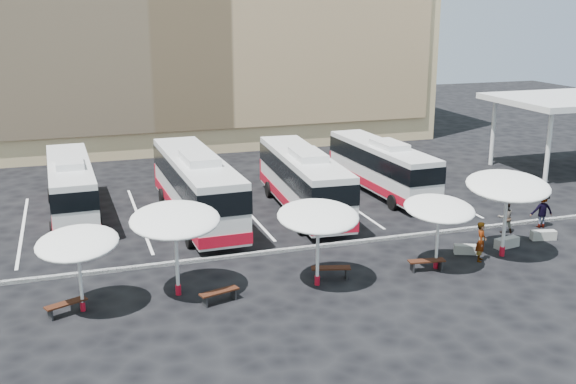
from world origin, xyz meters
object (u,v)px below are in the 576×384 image
object	(u,v)px
bus_3	(381,165)
passenger_1	(506,217)
sunshade_2	(318,217)
passenger_0	(481,242)
sunshade_4	(508,186)
conc_bench_2	(543,235)
sunshade_3	(439,209)
wood_bench_3	(427,263)
bus_2	(303,179)
sunshade_0	(77,243)
sunshade_1	(175,220)
wood_bench_0	(66,305)
wood_bench_1	(219,294)
conc_bench_1	(507,243)
passenger_3	(542,210)
wood_bench_2	(331,270)
conc_bench_0	(467,249)
bus_0	(71,186)
bus_1	(196,185)

from	to	relation	value
bus_3	passenger_1	size ratio (longest dim) A/B	6.62
sunshade_2	passenger_0	size ratio (longest dim) A/B	2.07
sunshade_4	conc_bench_2	size ratio (longest dim) A/B	3.89
sunshade_3	wood_bench_3	xyz separation A→B (m)	(-0.55, -0.13, -2.38)
conc_bench_2	bus_2	bearing A→B (deg)	139.63
sunshade_2	bus_3	bearing A→B (deg)	54.17
bus_3	sunshade_2	xyz separation A→B (m)	(-8.87, -12.29, 1.26)
sunshade_0	sunshade_1	bearing A→B (deg)	5.35
sunshade_2	wood_bench_0	xyz separation A→B (m)	(-10.01, 0.35, -2.62)
bus_2	wood_bench_3	distance (m)	10.47
bus_2	conc_bench_2	world-z (taller)	bus_2
bus_2	wood_bench_1	distance (m)	12.81
sunshade_2	wood_bench_0	world-z (taller)	sunshade_2
sunshade_0	sunshade_4	distance (m)	18.83
bus_2	conc_bench_1	bearing A→B (deg)	-46.15
bus_3	sunshade_1	size ratio (longest dim) A/B	2.67
bus_2	passenger_3	bearing A→B (deg)	-27.63
sunshade_4	wood_bench_2	bearing A→B (deg)	-179.96
sunshade_2	sunshade_0	bearing A→B (deg)	177.03
sunshade_0	conc_bench_0	xyz separation A→B (m)	(17.39, 0.73, -2.53)
sunshade_2	passenger_1	bearing A→B (deg)	15.78
sunshade_0	sunshade_4	bearing A→B (deg)	-0.05
bus_0	wood_bench_0	distance (m)	12.96
bus_0	bus_3	xyz separation A→B (m)	(18.38, -0.94, -0.01)
passenger_0	passenger_3	world-z (taller)	passenger_3
wood_bench_2	passenger_1	bearing A→B (deg)	14.58
sunshade_1	conc_bench_2	xyz separation A→B (m)	(18.42, 0.91, -2.94)
bus_2	wood_bench_2	distance (m)	9.95
wood_bench_3	passenger_1	distance (m)	7.25
wood_bench_3	passenger_0	distance (m)	2.99
wood_bench_3	passenger_0	xyz separation A→B (m)	(2.93, 0.29, 0.54)
sunshade_0	sunshade_1	xyz separation A→B (m)	(3.72, 0.35, 0.43)
sunshade_0	passenger_3	world-z (taller)	sunshade_0
sunshade_2	conc_bench_1	size ratio (longest dim) A/B	2.98
conc_bench_2	passenger_3	bearing A→B (deg)	55.43
bus_1	conc_bench_1	world-z (taller)	bus_1
wood_bench_2	conc_bench_0	size ratio (longest dim) A/B	1.49
conc_bench_0	passenger_3	distance (m)	6.35
bus_3	conc_bench_0	world-z (taller)	bus_3
sunshade_4	passenger_1	distance (m)	4.35
bus_0	sunshade_0	size ratio (longest dim) A/B	2.74
sunshade_3	passenger_3	distance (m)	9.06
sunshade_2	sunshade_3	bearing A→B (deg)	0.73
passenger_1	bus_3	bearing A→B (deg)	-57.71
wood_bench_0	wood_bench_3	size ratio (longest dim) A/B	0.97
bus_1	sunshade_3	size ratio (longest dim) A/B	3.80
bus_0	sunshade_3	size ratio (longest dim) A/B	3.33
bus_3	wood_bench_1	xyz separation A→B (m)	(-13.15, -12.70, -1.36)
sunshade_4	wood_bench_2	distance (m)	9.11
passenger_1	conc_bench_2	bearing A→B (deg)	143.43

